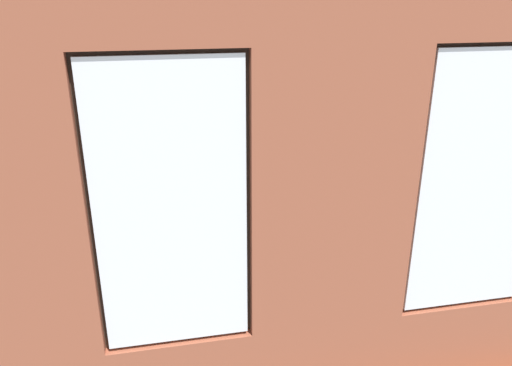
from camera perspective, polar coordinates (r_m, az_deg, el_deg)
name	(u,v)px	position (r m, az deg, el deg)	size (l,w,h in m)	color
ground_plane	(258,249)	(6.34, 0.26, -7.52)	(6.43, 5.73, 0.10)	brown
brick_wall_with_windows	(331,228)	(3.52, 8.61, -5.14)	(5.83, 0.30, 3.00)	#9E5138
couch_by_window	(260,314)	(4.56, 0.51, -14.75)	(1.92, 0.87, 0.80)	black
couch_left	(435,217)	(6.68, 19.81, -3.66)	(0.87, 2.07, 0.80)	black
coffee_table	(227,218)	(6.17, -3.28, -3.96)	(1.40, 0.80, 0.43)	#A87547
cup_ceramic	(194,217)	(5.98, -7.13, -3.88)	(0.09, 0.09, 0.10)	#33567F
candle_jar	(212,207)	(6.20, -5.04, -2.80)	(0.08, 0.08, 0.11)	#B7333D
remote_black	(237,216)	(6.05, -2.14, -3.83)	(0.05, 0.17, 0.02)	black
remote_silver	(227,213)	(6.14, -3.29, -3.44)	(0.05, 0.17, 0.02)	#B2B2B7
remote_gray	(256,206)	(6.33, -0.02, -2.63)	(0.05, 0.17, 0.02)	#59595B
media_console	(32,266)	(5.93, -24.22, -8.66)	(1.09, 0.42, 0.47)	black
tv_flatscreen	(23,217)	(5.69, -25.10, -3.55)	(0.98, 0.20, 0.69)	black
papasan_chair	(175,174)	(7.46, -9.23, 1.02)	(1.15, 1.15, 0.71)	olive
potted_plant_near_tv	(66,270)	(4.73, -20.90, -9.31)	(0.88, 0.92, 1.29)	#47423D
potted_plant_beside_window_right	(72,292)	(4.19, -20.26, -11.62)	(1.01, 1.21, 1.49)	#9E5638
potted_plant_foreground_right	(82,170)	(7.74, -19.23, 1.42)	(0.64, 0.63, 1.19)	#9E5638
potted_plant_by_left_couch	(360,175)	(7.70, 11.77, 0.87)	(0.28, 0.28, 0.56)	gray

